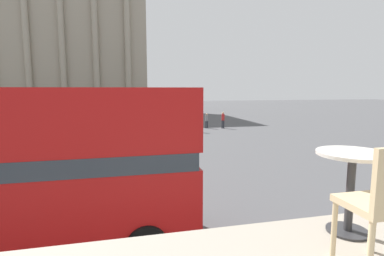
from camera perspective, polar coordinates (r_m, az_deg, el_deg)
cafe_dining_table at (r=2.98m, az=28.10°, el=-7.71°), size 0.60×0.60×0.73m
cafe_chair_0 at (r=2.45m, az=32.56°, el=-11.66°), size 0.40×0.40×0.91m
plaza_building_left at (r=58.74m, az=-24.54°, el=13.46°), size 30.73×16.49×22.12m
traffic_light_near at (r=14.82m, az=-23.46°, el=-1.37°), size 0.42×0.24×3.26m
traffic_light_mid at (r=22.72m, az=-6.08°, el=2.75°), size 0.42×0.24×3.69m
car_maroon at (r=23.06m, az=-14.80°, el=-1.68°), size 4.20×1.93×1.35m
car_white at (r=19.55m, az=-11.29°, el=-3.19°), size 4.20×1.93×1.35m
pedestrian_red at (r=32.61m, az=5.93°, el=1.76°), size 0.32×0.32×1.80m
pedestrian_grey at (r=32.62m, az=2.81°, el=1.59°), size 0.32×0.32×1.63m
pedestrian_olive at (r=29.71m, az=0.86°, el=1.20°), size 0.32×0.32×1.77m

